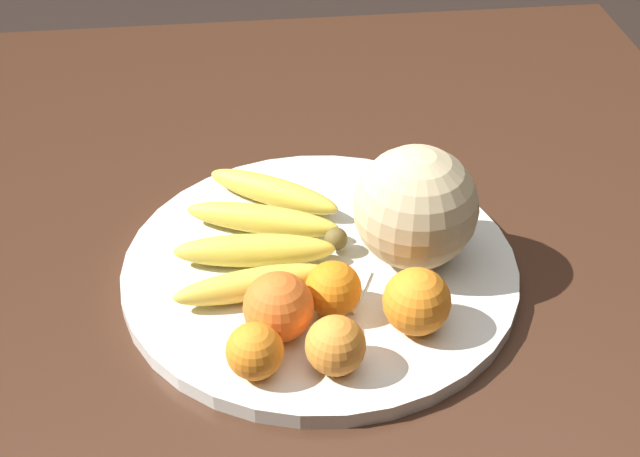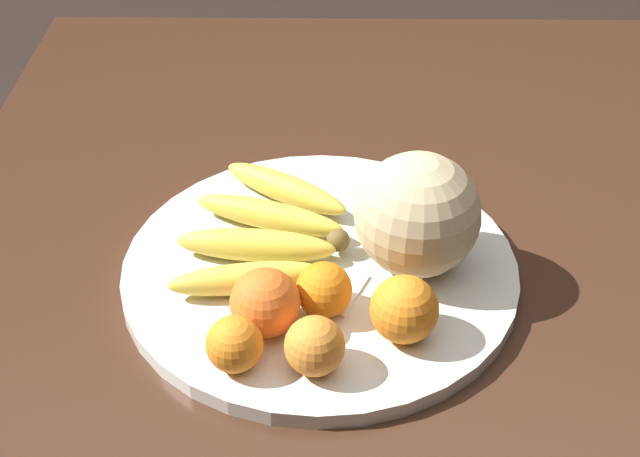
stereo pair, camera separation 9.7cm
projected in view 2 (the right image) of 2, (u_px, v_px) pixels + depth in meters
name	position (u px, v px, depth m)	size (l,w,h in m)	color
kitchen_table	(366.00, 333.00, 1.07)	(1.39, 1.07, 0.74)	#3D2316
fruit_bowl	(320.00, 269.00, 1.01)	(0.45, 0.45, 0.02)	silver
melon	(417.00, 214.00, 0.96)	(0.14, 0.14, 0.14)	#C6B284
banana_bunch	(266.00, 230.00, 1.02)	(0.26, 0.20, 0.04)	brown
orange_front_left	(265.00, 303.00, 0.90)	(0.07, 0.07, 0.07)	orange
orange_front_right	(324.00, 290.00, 0.92)	(0.06, 0.06, 0.06)	orange
orange_mid_center	(315.00, 346.00, 0.86)	(0.06, 0.06, 0.06)	orange
orange_back_left	(404.00, 309.00, 0.89)	(0.07, 0.07, 0.07)	orange
orange_back_right	(234.00, 344.00, 0.86)	(0.06, 0.06, 0.06)	orange
produce_tag	(346.00, 293.00, 0.96)	(0.08, 0.05, 0.00)	white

